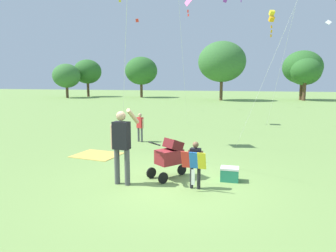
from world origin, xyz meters
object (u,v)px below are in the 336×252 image
object	(u,v)px
stroller	(170,155)
person_red_shirt	(140,125)
child_with_butterfly_kite	(195,161)
person_adult_flyer	(122,141)
cooler_box	(230,174)
kite_green_novelty	(272,17)
kite_blue_high	(188,9)
picnic_blanket	(97,155)

from	to	relation	value
stroller	person_red_shirt	xyz separation A→B (m)	(-2.23, 4.17, 0.08)
child_with_butterfly_kite	person_adult_flyer	xyz separation A→B (m)	(-1.74, -0.10, 0.41)
person_adult_flyer	cooler_box	distance (m)	2.79
kite_green_novelty	kite_blue_high	size ratio (longest dim) A/B	0.87
child_with_butterfly_kite	kite_green_novelty	size ratio (longest dim) A/B	0.18
cooler_box	person_red_shirt	bearing A→B (deg)	132.55
child_with_butterfly_kite	kite_green_novelty	xyz separation A→B (m)	(2.32, 10.29, 4.98)
picnic_blanket	cooler_box	bearing A→B (deg)	-20.00
person_adult_flyer	cooler_box	size ratio (longest dim) A/B	4.14
child_with_butterfly_kite	picnic_blanket	size ratio (longest dim) A/B	0.77
person_adult_flyer	kite_green_novelty	bearing A→B (deg)	68.63
stroller	cooler_box	distance (m)	1.57
kite_green_novelty	kite_blue_high	world-z (taller)	kite_blue_high
kite_blue_high	stroller	bearing A→B (deg)	-82.54
kite_blue_high	cooler_box	bearing A→B (deg)	-73.41
person_adult_flyer	person_red_shirt	bearing A→B (deg)	104.00
child_with_butterfly_kite	person_adult_flyer	bearing A→B (deg)	-176.60
stroller	picnic_blanket	xyz separation A→B (m)	(-2.92, 1.72, -0.60)
child_with_butterfly_kite	stroller	world-z (taller)	child_with_butterfly_kite
child_with_butterfly_kite	stroller	xyz separation A→B (m)	(-0.75, 0.65, -0.05)
person_adult_flyer	kite_green_novelty	distance (m)	12.06
cooler_box	person_adult_flyer	bearing A→B (deg)	-160.96
kite_blue_high	cooler_box	size ratio (longest dim) A/B	15.46
cooler_box	child_with_butterfly_kite	bearing A→B (deg)	-134.89
kite_green_novelty	cooler_box	distance (m)	11.10
person_adult_flyer	cooler_box	world-z (taller)	person_adult_flyer
stroller	person_red_shirt	size ratio (longest dim) A/B	0.89
kite_green_novelty	picnic_blanket	size ratio (longest dim) A/B	4.16
person_adult_flyer	stroller	distance (m)	1.33
child_with_butterfly_kite	cooler_box	distance (m)	1.18
child_with_butterfly_kite	cooler_box	size ratio (longest dim) A/B	2.48
stroller	person_red_shirt	world-z (taller)	person_red_shirt
stroller	cooler_box	size ratio (longest dim) A/B	2.30
person_adult_flyer	kite_green_novelty	xyz separation A→B (m)	(4.07, 10.40, 4.57)
kite_green_novelty	person_red_shirt	world-z (taller)	kite_green_novelty
person_adult_flyer	picnic_blanket	distance (m)	3.30
child_with_butterfly_kite	kite_blue_high	size ratio (longest dim) A/B	0.16
picnic_blanket	cooler_box	size ratio (longest dim) A/B	3.22
child_with_butterfly_kite	person_red_shirt	distance (m)	5.66
kite_blue_high	person_red_shirt	size ratio (longest dim) A/B	5.98
person_adult_flyer	kite_blue_high	size ratio (longest dim) A/B	0.27
kite_green_novelty	picnic_blanket	xyz separation A→B (m)	(-5.99, -7.92, -5.63)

